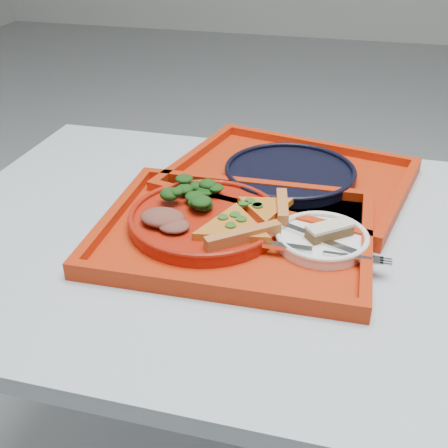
# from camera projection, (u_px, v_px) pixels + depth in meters

# --- Properties ---
(table) EXTENTS (1.60, 0.80, 0.75)m
(table) POSITION_uv_depth(u_px,v_px,m) (386.00, 290.00, 0.95)
(table) COLOR #B0BBC5
(table) RESTS_ON ground
(tray_main) EXTENTS (0.46, 0.36, 0.01)m
(tray_main) POSITION_uv_depth(u_px,v_px,m) (235.00, 235.00, 0.95)
(tray_main) COLOR #B02609
(tray_main) RESTS_ON table
(tray_far) EXTENTS (0.51, 0.44, 0.01)m
(tray_far) POSITION_uv_depth(u_px,v_px,m) (289.00, 181.00, 1.13)
(tray_far) COLOR #B02609
(tray_far) RESTS_ON table
(dinner_plate) EXTENTS (0.26, 0.26, 0.02)m
(dinner_plate) POSITION_uv_depth(u_px,v_px,m) (205.00, 221.00, 0.96)
(dinner_plate) COLOR #9D190A
(dinner_plate) RESTS_ON tray_main
(side_plate) EXTENTS (0.15, 0.15, 0.01)m
(side_plate) POSITION_uv_depth(u_px,v_px,m) (322.00, 241.00, 0.91)
(side_plate) COLOR white
(side_plate) RESTS_ON tray_main
(navy_plate) EXTENTS (0.26, 0.26, 0.02)m
(navy_plate) POSITION_uv_depth(u_px,v_px,m) (290.00, 174.00, 1.12)
(navy_plate) COLOR black
(navy_plate) RESTS_ON tray_far
(pizza_slice_a) EXTENTS (0.19, 0.19, 0.02)m
(pizza_slice_a) POSITION_uv_depth(u_px,v_px,m) (233.00, 225.00, 0.91)
(pizza_slice_a) COLOR orange
(pizza_slice_a) RESTS_ON dinner_plate
(pizza_slice_b) EXTENTS (0.13, 0.12, 0.02)m
(pizza_slice_b) POSITION_uv_depth(u_px,v_px,m) (266.00, 206.00, 0.97)
(pizza_slice_b) COLOR orange
(pizza_slice_b) RESTS_ON dinner_plate
(salad_heap) EXTENTS (0.10, 0.09, 0.05)m
(salad_heap) POSITION_uv_depth(u_px,v_px,m) (190.00, 189.00, 0.99)
(salad_heap) COLOR black
(salad_heap) RESTS_ON dinner_plate
(meat_portion) EXTENTS (0.07, 0.06, 0.02)m
(meat_portion) POSITION_uv_depth(u_px,v_px,m) (162.00, 217.00, 0.93)
(meat_portion) COLOR brown
(meat_portion) RESTS_ON dinner_plate
(dessert_bar) EXTENTS (0.08, 0.07, 0.02)m
(dessert_bar) POSITION_uv_depth(u_px,v_px,m) (329.00, 230.00, 0.90)
(dessert_bar) COLOR #52371B
(dessert_bar) RESTS_ON side_plate
(knife) EXTENTS (0.18, 0.09, 0.01)m
(knife) POSITION_uv_depth(u_px,v_px,m) (319.00, 238.00, 0.90)
(knife) COLOR silver
(knife) RESTS_ON side_plate
(fork) EXTENTS (0.19, 0.02, 0.01)m
(fork) POSITION_uv_depth(u_px,v_px,m) (322.00, 252.00, 0.86)
(fork) COLOR silver
(fork) RESTS_ON side_plate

